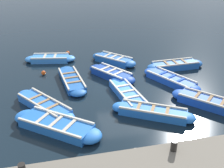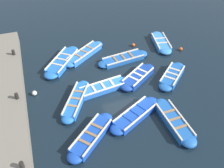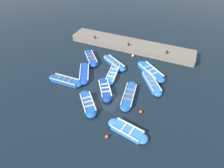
# 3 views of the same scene
# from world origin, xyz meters

# --- Properties ---
(ground_plane) EXTENTS (120.00, 120.00, 0.00)m
(ground_plane) POSITION_xyz_m (0.00, 0.00, 0.00)
(ground_plane) COLOR black
(boat_end_of_row) EXTENTS (1.01, 3.64, 0.45)m
(boat_end_of_row) POSITION_xyz_m (-1.42, 3.73, 0.19)
(boat_end_of_row) COLOR #1E59AD
(boat_end_of_row) RESTS_ON ground
(boat_mid_row) EXTENTS (3.18, 2.98, 0.45)m
(boat_mid_row) POSITION_xyz_m (3.05, 3.32, 0.20)
(boat_mid_row) COLOR #1947B7
(boat_mid_row) RESTS_ON ground
(boat_broadside) EXTENTS (3.19, 3.72, 0.44)m
(boat_broadside) POSITION_xyz_m (3.32, -3.53, 0.19)
(boat_broadside) COLOR blue
(boat_broadside) RESTS_ON ground
(boat_outer_left) EXTENTS (3.75, 1.28, 0.39)m
(boat_outer_left) POSITION_xyz_m (1.41, -0.08, 0.17)
(boat_outer_left) COLOR blue
(boat_outer_left) RESTS_ON ground
(boat_alongside) EXTENTS (1.43, 3.33, 0.41)m
(boat_alongside) POSITION_xyz_m (-4.30, -3.68, 0.17)
(boat_alongside) COLOR #3884E0
(boat_alongside) RESTS_ON ground
(boat_near_quay) EXTENTS (2.42, 3.48, 0.42)m
(boat_near_quay) POSITION_xyz_m (3.23, 0.53, 0.18)
(boat_near_quay) COLOR blue
(boat_near_quay) RESTS_ON ground
(boat_tucked) EXTENTS (3.15, 2.50, 0.46)m
(boat_tucked) POSITION_xyz_m (-1.02, -0.34, 0.20)
(boat_tucked) COLOR navy
(boat_tucked) RESTS_ON ground
(boat_outer_right) EXTENTS (3.59, 2.40, 0.42)m
(boat_outer_right) POSITION_xyz_m (0.38, 2.64, 0.18)
(boat_outer_right) COLOR #1947B7
(boat_outer_right) RESTS_ON ground
(boat_far_corner) EXTENTS (3.52, 2.83, 0.43)m
(boat_far_corner) POSITION_xyz_m (1.63, -4.02, 0.19)
(boat_far_corner) COLOR blue
(boat_far_corner) RESTS_ON ground
(boat_bow_out) EXTENTS (2.92, 2.79, 0.46)m
(boat_bow_out) POSITION_xyz_m (-3.13, 0.27, 0.20)
(boat_bow_out) COLOR #1E59AD
(boat_bow_out) RESTS_ON ground
(boat_stern_in) EXTENTS (3.89, 1.35, 0.36)m
(boat_stern_in) POSITION_xyz_m (-0.82, -2.59, 0.15)
(boat_stern_in) COLOR #1E59AD
(boat_stern_in) RESTS_ON ground
(bollard_mid_north) EXTENTS (0.20, 0.20, 0.35)m
(bollard_mid_north) POSITION_xyz_m (6.34, 0.00, 0.99)
(bollard_mid_north) COLOR black
(bollard_mid_north) RESTS_ON quay_wall
(buoy_orange_near) EXTENTS (0.25, 0.25, 0.25)m
(buoy_orange_near) POSITION_xyz_m (-5.33, -2.48, 0.13)
(buoy_orange_near) COLOR #E05119
(buoy_orange_near) RESTS_ON ground
(buoy_yellow_far) EXTENTS (0.25, 0.25, 0.25)m
(buoy_yellow_far) POSITION_xyz_m (-2.19, -4.09, 0.13)
(buoy_yellow_far) COLOR #E05119
(buoy_yellow_far) RESTS_ON ground
(buoy_white_drifting) EXTENTS (0.30, 0.30, 0.30)m
(buoy_white_drifting) POSITION_xyz_m (5.46, -0.91, 0.15)
(buoy_white_drifting) COLOR silver
(buoy_white_drifting) RESTS_ON ground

